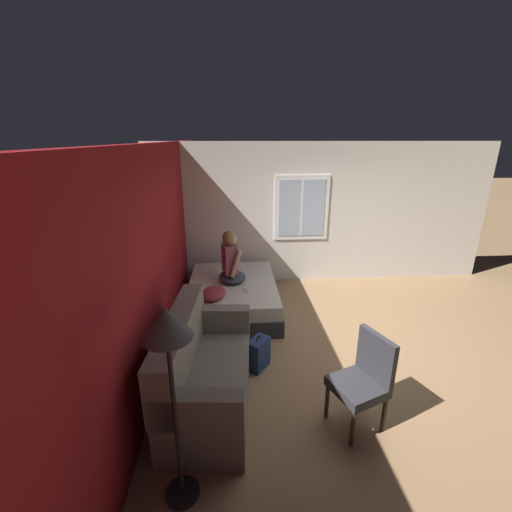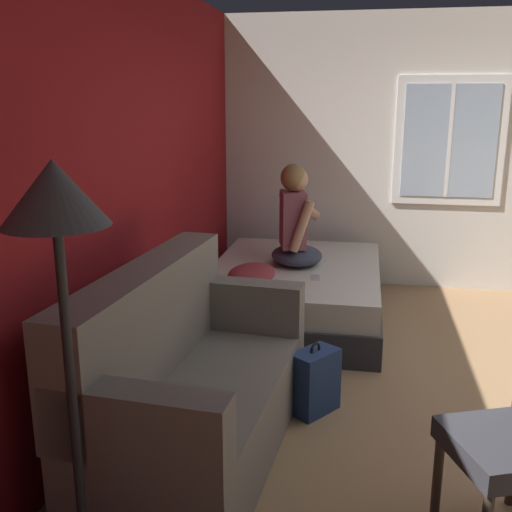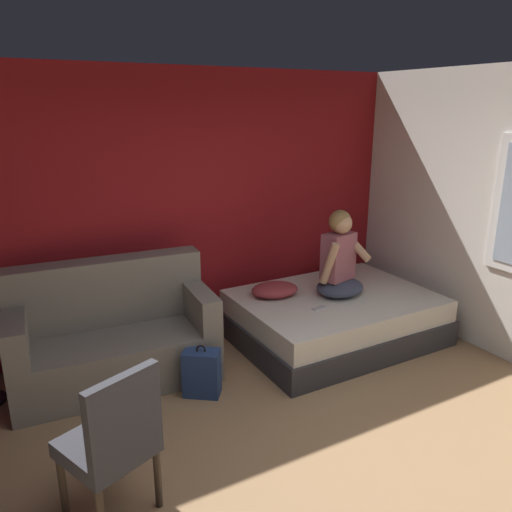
% 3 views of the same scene
% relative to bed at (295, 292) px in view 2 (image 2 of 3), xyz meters
% --- Properties ---
extents(wall_back_accent, '(9.97, 0.16, 2.70)m').
position_rel_bed_xyz_m(wall_back_accent, '(-1.33, 0.96, 1.11)').
color(wall_back_accent, maroon).
rests_on(wall_back_accent, ground).
extents(wall_side_with_window, '(0.19, 6.66, 2.70)m').
position_rel_bed_xyz_m(wall_side_with_window, '(1.24, -1.74, 1.12)').
color(wall_side_with_window, silver).
rests_on(wall_side_with_window, ground).
extents(bed, '(2.00, 1.47, 0.48)m').
position_rel_bed_xyz_m(bed, '(0.00, 0.00, 0.00)').
color(bed, '#2D2D33').
rests_on(bed, ground).
extents(couch, '(1.76, 0.95, 1.04)m').
position_rel_bed_xyz_m(couch, '(-2.17, 0.33, 0.16)').
color(couch, slate).
rests_on(couch, ground).
extents(person_seated, '(0.61, 0.55, 0.88)m').
position_rel_bed_xyz_m(person_seated, '(0.05, 0.02, 0.60)').
color(person_seated, '#383D51').
rests_on(person_seated, bed).
extents(backpack, '(0.35, 0.34, 0.46)m').
position_rel_bed_xyz_m(backpack, '(-1.61, -0.30, -0.04)').
color(backpack, navy).
rests_on(backpack, ground).
extents(throw_pillow, '(0.53, 0.44, 0.14)m').
position_rel_bed_xyz_m(throw_pillow, '(-0.55, 0.28, 0.31)').
color(throw_pillow, '#993338').
rests_on(throw_pillow, bed).
extents(cell_phone, '(0.15, 0.08, 0.01)m').
position_rel_bed_xyz_m(cell_phone, '(-0.35, -0.20, 0.25)').
color(cell_phone, '#B7B7BC').
rests_on(cell_phone, bed).
extents(floor_lamp, '(0.36, 0.36, 1.70)m').
position_rel_bed_xyz_m(floor_lamp, '(-3.20, 0.43, 1.19)').
color(floor_lamp, black).
rests_on(floor_lamp, ground).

